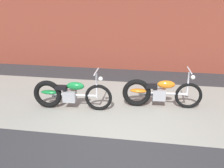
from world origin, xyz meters
name	(u,v)px	position (x,y,z in m)	size (l,w,h in m)	color
ground_plane	(120,139)	(0.00, 0.00, 0.00)	(80.00, 80.00, 0.00)	#2D2D30
sidewalk_slab	(129,104)	(0.00, 1.75, 0.00)	(36.00, 3.50, 0.01)	gray
brick_building_wall	(140,7)	(0.00, 5.20, 2.29)	(36.00, 0.50, 4.57)	brown
motorcycle_green	(67,94)	(-1.52, 1.23, 0.40)	(2.01, 0.58, 1.03)	black
motorcycle_orange	(156,92)	(0.69, 1.71, 0.40)	(2.01, 0.58, 1.03)	black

